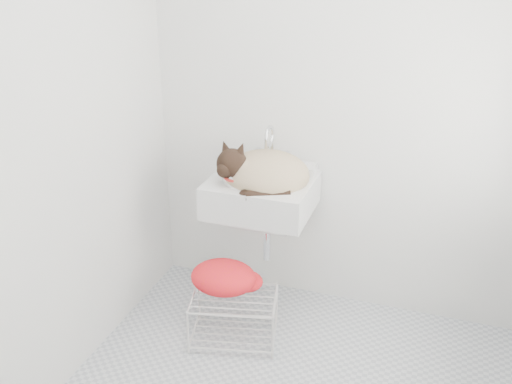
% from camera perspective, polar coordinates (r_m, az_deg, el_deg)
% --- Properties ---
extents(back_wall, '(2.20, 0.02, 2.50)m').
position_cam_1_polar(back_wall, '(3.27, 8.26, 8.57)').
color(back_wall, white).
rests_on(back_wall, ground).
extents(left_wall, '(0.02, 2.00, 2.50)m').
position_cam_1_polar(left_wall, '(2.83, -18.68, 5.08)').
color(left_wall, white).
rests_on(left_wall, ground).
extents(sink, '(0.57, 0.50, 0.23)m').
position_cam_1_polar(sink, '(3.25, 0.56, 1.26)').
color(sink, silver).
rests_on(sink, back_wall).
extents(faucet, '(0.21, 0.15, 0.21)m').
position_cam_1_polar(faucet, '(3.36, 1.55, 4.58)').
color(faucet, silver).
rests_on(faucet, sink).
extents(cat, '(0.53, 0.46, 0.31)m').
position_cam_1_polar(cat, '(3.22, 0.64, 1.80)').
color(cat, tan).
rests_on(cat, sink).
extents(wire_rack, '(0.52, 0.42, 0.27)m').
position_cam_1_polar(wire_rack, '(3.33, -2.18, -11.97)').
color(wire_rack, silver).
rests_on(wire_rack, floor).
extents(towel, '(0.39, 0.28, 0.15)m').
position_cam_1_polar(towel, '(3.31, -3.18, -9.04)').
color(towel, '#F93600').
rests_on(towel, wire_rack).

